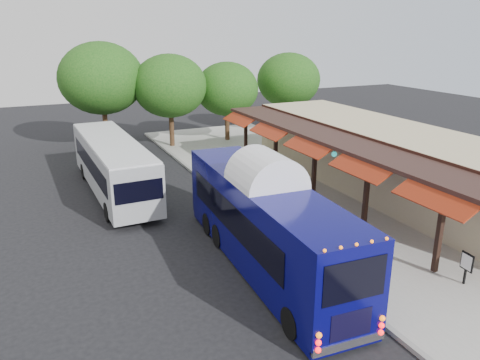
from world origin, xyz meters
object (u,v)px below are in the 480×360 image
ped_a (289,194)px  sign_board (467,263)px  ped_b (326,241)px  city_bus (113,164)px  coach_bus (266,219)px  ped_d (271,169)px  ped_c (281,191)px

ped_a → sign_board: 8.75m
ped_a → ped_b: 5.43m
ped_a → ped_b: size_ratio=0.92×
sign_board → city_bus: bearing=126.4°
coach_bus → ped_d: 9.74m
ped_b → sign_board: ped_b is taller
coach_bus → city_bus: (-3.62, 10.82, -0.27)m
ped_a → ped_c: 0.51m
city_bus → ped_c: (6.93, -6.12, -0.63)m
coach_bus → ped_d: bearing=63.2°
city_bus → sign_board: (9.19, -15.10, -0.71)m
ped_c → sign_board: bearing=76.8°
ped_b → ped_c: ped_b is taller
coach_bus → ped_c: 5.82m
ped_c → city_bus: bearing=-68.8°
coach_bus → ped_a: bearing=53.3°
ped_d → city_bus: bearing=-25.3°
city_bus → ped_b: size_ratio=6.07×
ped_a → ped_c: bearing=86.7°
ped_d → sign_board: bearing=84.2°
coach_bus → ped_a: (3.50, 4.23, -0.92)m
ped_d → ped_a: bearing=63.4°
ped_b → ped_c: (1.26, 5.71, -0.05)m
ped_a → ped_d: size_ratio=1.06×
ped_a → ped_d: ped_a is taller
city_bus → ped_c: size_ratio=6.43×
sign_board → ped_b: bearing=142.3°
ped_a → ped_c: size_ratio=0.98×
ped_a → ped_b: (-1.45, -5.24, 0.07)m
ped_b → sign_board: bearing=126.4°
coach_bus → ped_a: 5.56m
city_bus → coach_bus: bearing=-73.0°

